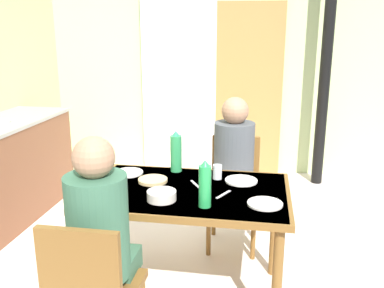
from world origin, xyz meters
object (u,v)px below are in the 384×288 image
at_px(person_near_diner, 99,223).
at_px(person_far_diner, 234,156).
at_px(chair_far_diner, 234,185).
at_px(dining_table, 188,202).
at_px(serving_bowl_center, 162,195).
at_px(water_bottle_green_near, 176,152).
at_px(water_bottle_green_far, 205,185).

xyz_separation_m(person_near_diner, person_far_diner, (0.56, 1.24, 0.00)).
bearing_deg(chair_far_diner, person_far_diner, 90.00).
bearing_deg(person_far_diner, dining_table, 69.21).
distance_m(person_far_diner, serving_bowl_center, 0.89).
relative_size(dining_table, serving_bowl_center, 7.31).
height_order(dining_table, serving_bowl_center, serving_bowl_center).
relative_size(chair_far_diner, person_far_diner, 1.13).
xyz_separation_m(water_bottle_green_near, serving_bowl_center, (0.02, -0.52, -0.11)).
distance_m(chair_far_diner, serving_bowl_center, 1.05).
xyz_separation_m(person_far_diner, water_bottle_green_far, (-0.10, -0.86, 0.08)).
bearing_deg(person_near_diner, chair_far_diner, 67.78).
bearing_deg(water_bottle_green_near, serving_bowl_center, -87.53).
bearing_deg(serving_bowl_center, water_bottle_green_far, -10.63).
bearing_deg(dining_table, water_bottle_green_near, 113.37).
relative_size(water_bottle_green_far, serving_bowl_center, 1.61).
distance_m(dining_table, water_bottle_green_near, 0.42).
height_order(person_near_diner, person_far_diner, same).
height_order(person_far_diner, water_bottle_green_far, person_far_diner).
xyz_separation_m(dining_table, person_far_diner, (0.24, 0.62, 0.13)).
bearing_deg(person_near_diner, water_bottle_green_far, 39.50).
xyz_separation_m(person_near_diner, water_bottle_green_far, (0.47, 0.38, 0.08)).
bearing_deg(person_far_diner, chair_far_diner, -90.00).
distance_m(dining_table, person_near_diner, 0.71).
bearing_deg(water_bottle_green_near, dining_table, -66.63).
height_order(dining_table, person_near_diner, person_near_diner).
height_order(dining_table, water_bottle_green_near, water_bottle_green_near).
relative_size(dining_table, chair_far_diner, 1.43).
bearing_deg(person_far_diner, water_bottle_green_near, 37.61).
height_order(person_near_diner, water_bottle_green_near, person_near_diner).
bearing_deg(dining_table, person_near_diner, -117.79).
distance_m(dining_table, water_bottle_green_far, 0.35).
bearing_deg(chair_far_diner, water_bottle_green_near, 48.51).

